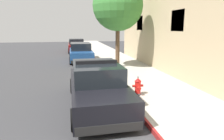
{
  "coord_description": "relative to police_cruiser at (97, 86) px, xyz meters",
  "views": [
    {
      "loc": [
        -2.15,
        -2.88,
        2.82
      ],
      "look_at": [
        -0.4,
        5.56,
        1.0
      ],
      "focal_mm": 32.06,
      "sensor_mm": 36.0,
      "label": 1
    }
  ],
  "objects": [
    {
      "name": "fire_hydrant",
      "position": [
        1.73,
        0.44,
        -0.25
      ],
      "size": [
        0.44,
        0.4,
        0.76
      ],
      "color": "#4C4C51",
      "rests_on": "sidewalk_pavement"
    },
    {
      "name": "parked_car_dark_far",
      "position": [
        -0.2,
        17.49,
        -0.0
      ],
      "size": [
        1.94,
        4.84,
        1.56
      ],
      "color": "maroon",
      "rests_on": "ground"
    },
    {
      "name": "police_cruiser",
      "position": [
        0.0,
        0.0,
        0.0
      ],
      "size": [
        1.94,
        4.84,
        1.68
      ],
      "color": "black",
      "rests_on": "ground"
    },
    {
      "name": "storefront_building",
      "position": [
        7.26,
        2.84,
        2.35
      ],
      "size": [
        5.5,
        21.23,
        6.17
      ],
      "color": "tan",
      "rests_on": "ground"
    },
    {
      "name": "street_tree",
      "position": [
        2.28,
        6.43,
        3.51
      ],
      "size": [
        3.35,
        3.35,
        5.8
      ],
      "color": "brown",
      "rests_on": "sidewalk_pavement"
    },
    {
      "name": "curb_painted_edge",
      "position": [
        1.22,
        5.9,
        -0.67
      ],
      "size": [
        0.08,
        60.0,
        0.15
      ],
      "primitive_type": "cube",
      "color": "maroon",
      "rests_on": "ground"
    },
    {
      "name": "ground_plane",
      "position": [
        -3.05,
        5.9,
        -0.84
      ],
      "size": [
        29.26,
        60.0,
        0.2
      ],
      "primitive_type": "cube",
      "color": "#353538"
    },
    {
      "name": "sidewalk_pavement",
      "position": [
        2.95,
        5.9,
        -0.67
      ],
      "size": [
        3.37,
        60.0,
        0.15
      ],
      "primitive_type": "cube",
      "color": "#ADA89E",
      "rests_on": "ground"
    },
    {
      "name": "parked_car_silver_ahead",
      "position": [
        -0.05,
        10.46,
        -0.0
      ],
      "size": [
        1.94,
        4.84,
        1.56
      ],
      "color": "navy",
      "rests_on": "ground"
    }
  ]
}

